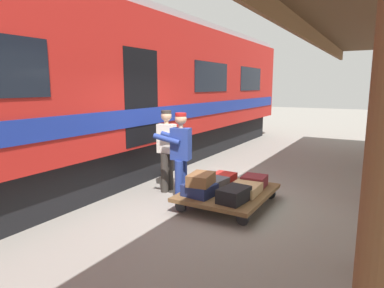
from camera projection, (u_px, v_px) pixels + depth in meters
name	position (u px, v px, depth m)	size (l,w,h in m)	color
ground_plane	(226.00, 203.00, 6.36)	(60.00, 60.00, 0.00)	gray
train_car	(90.00, 92.00, 7.71)	(3.02, 18.60, 4.00)	#B21E19
luggage_cart	(228.00, 193.00, 6.21)	(1.45, 1.84, 0.28)	brown
suitcase_navy_fabric	(200.00, 190.00, 5.91)	(0.51, 0.47, 0.21)	navy
suitcase_slate_roller	(212.00, 183.00, 6.35)	(0.41, 0.63, 0.18)	#4C515B
suitcase_red_plastic	(223.00, 177.00, 6.78)	(0.42, 0.45, 0.17)	#AD231E
suitcase_maroon_trunk	(254.00, 181.00, 6.46)	(0.43, 0.44, 0.21)	maroon
suitcase_black_hardshell	(234.00, 195.00, 5.59)	(0.39, 0.57, 0.24)	black
suitcase_tan_vintage	(245.00, 189.00, 6.03)	(0.50, 0.63, 0.17)	tan
suitcase_brown_leather	(201.00, 179.00, 5.86)	(0.37, 0.53, 0.20)	brown
porter_in_overalls	(180.00, 154.00, 6.32)	(0.71, 0.50, 1.70)	navy
porter_by_door	(168.00, 148.00, 6.95)	(0.68, 0.45, 1.70)	#332D28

